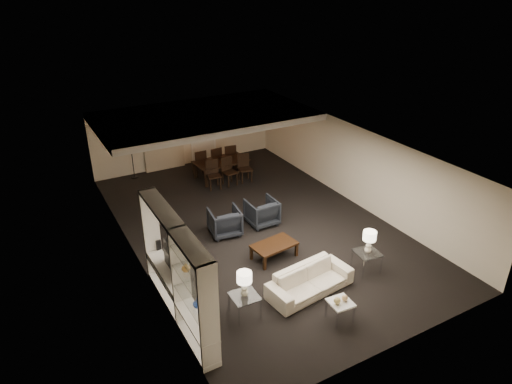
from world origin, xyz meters
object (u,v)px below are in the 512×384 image
at_px(vase_blue, 197,303).
at_px(chair_nr, 245,168).
at_px(sofa, 310,281).
at_px(floor_lamp, 132,153).
at_px(chair_nm, 230,172).
at_px(chair_fm, 214,159).
at_px(coffee_table, 274,251).
at_px(table_lamp_right, 369,242).
at_px(television, 168,261).
at_px(chair_fr, 229,157).
at_px(vase_amber, 186,267).
at_px(armchair_right, 262,212).
at_px(marble_table, 340,311).
at_px(armchair_left, 225,222).
at_px(dining_table, 222,170).
at_px(side_table_right, 366,261).
at_px(floor_speaker, 159,258).
at_px(chair_nl, 214,175).
at_px(pendant_light, 214,129).
at_px(chair_fl, 199,162).

height_order(vase_blue, chair_nr, vase_blue).
bearing_deg(sofa, floor_lamp, 94.90).
relative_size(chair_nm, chair_fm, 1.00).
distance_m(coffee_table, table_lamp_right, 2.42).
distance_m(coffee_table, television, 3.03).
bearing_deg(chair_fr, vase_amber, 65.22).
bearing_deg(armchair_right, television, 30.27).
distance_m(marble_table, vase_amber, 3.44).
distance_m(coffee_table, vase_blue, 3.70).
height_order(armchair_left, dining_table, armchair_left).
distance_m(table_lamp_right, chair_fr, 7.50).
relative_size(side_table_right, chair_fr, 0.58).
height_order(sofa, side_table_right, sofa).
xyz_separation_m(floor_speaker, chair_nm, (3.79, 3.90, -0.01)).
bearing_deg(vase_blue, chair_nl, 63.59).
distance_m(coffee_table, chair_nm, 4.71).
distance_m(table_lamp_right, vase_amber, 4.70).
bearing_deg(chair_fm, chair_nl, 61.68).
bearing_deg(pendant_light, side_table_right, -81.47).
bearing_deg(floor_lamp, chair_fl, -24.23).
bearing_deg(chair_nl, vase_blue, -108.48).
xyz_separation_m(armchair_left, chair_nr, (2.18, 2.90, 0.10)).
relative_size(marble_table, vase_amber, 2.67).
bearing_deg(marble_table, armchair_right, 82.23).
bearing_deg(chair_nl, chair_fm, 73.16).
xyz_separation_m(chair_nm, chair_fl, (-0.60, 1.30, 0.00)).
relative_size(armchair_left, chair_fl, 0.86).
bearing_deg(dining_table, side_table_right, -87.59).
height_order(sofa, chair_fl, chair_fl).
xyz_separation_m(dining_table, chair_fr, (0.60, 0.65, 0.16)).
bearing_deg(dining_table, floor_speaker, -133.44).
height_order(pendant_light, floor_speaker, pendant_light).
relative_size(marble_table, floor_lamp, 0.25).
distance_m(armchair_right, side_table_right, 3.48).
height_order(armchair_right, chair_nm, chair_nm).
bearing_deg(chair_nm, television, -136.13).
bearing_deg(chair_fr, chair_nr, 96.36).
xyz_separation_m(armchair_left, vase_blue, (-2.32, -3.75, 0.77)).
distance_m(dining_table, chair_fl, 0.90).
distance_m(armchair_left, chair_fm, 4.48).
xyz_separation_m(chair_nl, chair_nr, (1.20, 0.00, 0.00)).
relative_size(pendant_light, chair_fm, 0.53).
bearing_deg(pendant_light, marble_table, -94.99).
relative_size(table_lamp_right, chair_fl, 0.60).
relative_size(table_lamp_right, chair_fr, 0.60).
height_order(armchair_left, chair_nm, chair_nm).
relative_size(armchair_right, chair_nr, 0.86).
bearing_deg(dining_table, table_lamp_right, -87.59).
height_order(vase_blue, floor_speaker, vase_blue).
height_order(chair_nr, chair_fl, same).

